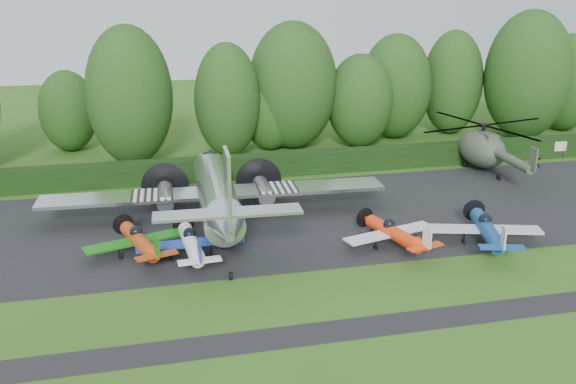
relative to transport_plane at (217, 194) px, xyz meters
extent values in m
plane|color=#325919|center=(4.43, -10.29, -2.26)|extent=(160.00, 160.00, 0.00)
cube|color=black|center=(4.43, -0.29, -2.26)|extent=(70.00, 18.00, 0.01)
cube|color=black|center=(4.43, -16.29, -2.26)|extent=(70.00, 2.00, 0.00)
cube|color=black|center=(4.43, 10.71, -2.26)|extent=(90.00, 1.60, 2.00)
cylinder|color=silver|center=(0.00, 0.39, -0.08)|extent=(2.64, 13.79, 2.64)
cone|color=silver|center=(0.00, 8.11, -0.08)|extent=(2.64, 1.72, 2.64)
cone|color=silver|center=(0.00, -7.89, 0.50)|extent=(2.64, 3.45, 2.64)
sphere|color=black|center=(0.00, 7.01, 0.50)|extent=(1.72, 1.72, 1.72)
cube|color=silver|center=(0.00, 1.54, -0.42)|extent=(25.28, 2.76, 0.25)
cube|color=white|center=(-4.60, 1.54, -0.28)|extent=(2.99, 2.87, 0.06)
cube|color=white|center=(4.60, 1.54, -0.28)|extent=(2.99, 2.87, 0.06)
cylinder|color=silver|center=(-3.68, 2.22, -0.71)|extent=(1.26, 3.68, 1.26)
cylinder|color=silver|center=(3.68, 2.22, -0.71)|extent=(1.26, 3.68, 1.26)
cylinder|color=black|center=(-3.68, 4.81, -0.71)|extent=(3.68, 0.03, 3.68)
cylinder|color=black|center=(3.68, 4.81, -0.71)|extent=(3.68, 0.03, 3.68)
cube|color=silver|center=(0.00, -8.81, 1.76)|extent=(8.62, 1.61, 0.16)
cube|color=silver|center=(0.00, -9.15, 3.37)|extent=(0.21, 2.53, 4.37)
cylinder|color=black|center=(-3.68, 1.77, -1.97)|extent=(0.29, 1.03, 1.03)
cylinder|color=black|center=(3.68, 1.77, -1.97)|extent=(0.29, 1.03, 1.03)
cylinder|color=black|center=(0.00, -9.27, -2.05)|extent=(0.21, 0.51, 0.51)
cylinder|color=#B53910|center=(-5.59, -4.70, -1.19)|extent=(0.93, 5.32, 0.93)
sphere|color=black|center=(-5.59, -4.12, -0.76)|extent=(0.81, 0.81, 0.81)
cube|color=#156E10|center=(-5.59, -4.22, -1.34)|extent=(6.78, 1.26, 0.14)
cube|color=#B53910|center=(-5.59, -7.90, -0.95)|extent=(2.52, 0.68, 0.10)
cube|color=#156E10|center=(-5.59, -7.99, -0.32)|extent=(0.10, 0.77, 1.26)
cylinder|color=black|center=(-5.59, -1.26, -1.19)|extent=(1.45, 0.02, 1.45)
cylinder|color=black|center=(-6.84, -4.41, -2.08)|extent=(0.14, 0.43, 0.43)
cylinder|color=black|center=(-4.33, -4.41, -2.08)|extent=(0.14, 0.43, 0.43)
cylinder|color=black|center=(-5.59, -2.18, -2.10)|extent=(0.12, 0.39, 0.39)
cylinder|color=white|center=(-2.42, -5.89, -1.19)|extent=(0.94, 5.36, 0.94)
sphere|color=black|center=(-2.42, -5.31, -0.75)|extent=(0.82, 0.82, 0.82)
cube|color=#1A359C|center=(-2.42, -5.40, -1.33)|extent=(6.82, 1.27, 0.14)
cube|color=white|center=(-2.42, -9.11, -0.94)|extent=(2.53, 0.68, 0.10)
cube|color=#1A359C|center=(-2.42, -9.20, -0.31)|extent=(0.10, 0.78, 1.27)
cylinder|color=black|center=(-2.42, -2.43, -1.19)|extent=(1.46, 0.02, 1.46)
cylinder|color=black|center=(-3.69, -5.60, -2.08)|extent=(0.14, 0.43, 0.43)
cylinder|color=black|center=(-1.15, -5.60, -2.08)|extent=(0.14, 0.43, 0.43)
cylinder|color=black|center=(-2.42, -3.36, -2.10)|extent=(0.12, 0.39, 0.39)
cylinder|color=#F8370E|center=(10.68, -7.10, -1.22)|extent=(0.91, 5.19, 0.91)
sphere|color=black|center=(10.68, -6.54, -0.80)|extent=(0.79, 0.79, 0.79)
cube|color=silver|center=(10.68, -6.63, -1.36)|extent=(6.61, 1.23, 0.13)
cube|color=#F8370E|center=(10.68, -10.22, -0.98)|extent=(2.45, 0.66, 0.09)
cube|color=silver|center=(10.68, -10.31, -0.37)|extent=(0.09, 0.76, 1.23)
cylinder|color=black|center=(10.68, -3.75, -1.22)|extent=(1.42, 0.02, 1.42)
cylinder|color=black|center=(9.45, -6.82, -2.09)|extent=(0.13, 0.42, 0.42)
cylinder|color=black|center=(11.90, -6.82, -2.09)|extent=(0.13, 0.42, 0.42)
cylinder|color=black|center=(10.68, -4.65, -2.11)|extent=(0.11, 0.38, 0.38)
cylinder|color=navy|center=(16.76, -8.22, -1.10)|extent=(1.01, 5.80, 1.01)
sphere|color=black|center=(16.76, -7.58, -0.62)|extent=(0.89, 0.89, 0.89)
cube|color=silver|center=(16.76, -7.69, -1.26)|extent=(7.38, 1.37, 0.15)
cube|color=navy|center=(16.76, -11.70, -0.84)|extent=(2.74, 0.74, 0.11)
cube|color=silver|center=(16.76, -11.80, -0.15)|extent=(0.11, 0.84, 1.37)
cylinder|color=black|center=(16.76, -4.47, -1.10)|extent=(1.58, 0.02, 1.58)
cylinder|color=black|center=(15.39, -7.90, -2.07)|extent=(0.15, 0.46, 0.46)
cylinder|color=black|center=(18.13, -7.90, -2.07)|extent=(0.15, 0.46, 0.46)
cylinder|color=black|center=(16.76, -5.47, -2.09)|extent=(0.13, 0.42, 0.42)
ellipsoid|color=#3E4938|center=(25.46, 8.25, -0.26)|extent=(3.47, 6.36, 3.33)
cylinder|color=#3E4938|center=(25.46, 3.25, 0.08)|extent=(0.78, 6.67, 0.78)
cube|color=#3E4938|center=(25.46, -0.20, 1.08)|extent=(0.13, 1.00, 1.78)
cylinder|color=black|center=(25.46, 8.25, 1.41)|extent=(0.33, 0.33, 0.89)
cylinder|color=black|center=(25.46, 8.25, 1.91)|extent=(0.78, 0.78, 0.28)
cylinder|color=black|center=(25.46, 8.25, 1.91)|extent=(13.35, 13.35, 0.07)
cube|color=#3E4938|center=(25.46, 7.36, 1.02)|extent=(1.00, 2.22, 0.78)
ellipsoid|color=black|center=(25.46, 10.03, -0.15)|extent=(2.11, 2.11, 1.90)
cylinder|color=black|center=(24.35, 9.14, -1.93)|extent=(0.20, 0.62, 0.62)
cylinder|color=black|center=(26.57, 9.14, -1.93)|extent=(0.20, 0.62, 0.62)
cylinder|color=black|center=(25.46, 4.69, -1.98)|extent=(0.18, 0.53, 0.53)
cylinder|color=#3F3326|center=(32.65, 9.99, -1.69)|extent=(0.11, 0.11, 1.13)
cylinder|color=#3F3326|center=(35.48, 9.99, -1.69)|extent=(0.11, 0.11, 1.13)
cube|color=beige|center=(34.07, 9.99, -1.03)|extent=(3.02, 0.08, 0.94)
cylinder|color=black|center=(17.30, 19.03, -0.68)|extent=(0.70, 0.70, 3.16)
ellipsoid|color=#1F3D13|center=(17.30, 19.03, 2.57)|extent=(6.86, 6.86, 9.66)
cylinder|color=black|center=(36.07, 18.40, 0.01)|extent=(0.70, 0.70, 4.54)
ellipsoid|color=#1F3D13|center=(36.07, 18.40, 4.67)|extent=(9.13, 9.13, 13.87)
cylinder|color=black|center=(3.41, 18.36, -0.43)|extent=(0.70, 0.70, 3.65)
ellipsoid|color=#1F3D13|center=(3.41, 18.36, 3.32)|extent=(6.47, 6.47, 11.17)
cylinder|color=black|center=(29.32, 22.32, -0.36)|extent=(0.70, 0.70, 3.79)
ellipsoid|color=#1F3D13|center=(29.32, 22.32, 3.53)|extent=(6.63, 6.63, 11.59)
cylinder|color=black|center=(10.41, 20.16, -0.14)|extent=(0.70, 0.70, 4.24)
ellipsoid|color=#1F3D13|center=(10.41, 20.16, 4.22)|extent=(9.05, 9.05, 12.95)
cylinder|color=black|center=(-12.05, 24.00, -0.91)|extent=(0.70, 0.70, 2.70)
ellipsoid|color=#1F3D13|center=(-12.05, 24.00, 1.86)|extent=(5.77, 5.77, 8.24)
cylinder|color=black|center=(-5.81, 17.51, -0.12)|extent=(0.70, 0.70, 4.27)
ellipsoid|color=#1F3D13|center=(-5.81, 17.51, 4.27)|extent=(7.98, 7.98, 13.05)
cylinder|color=black|center=(42.90, 20.91, -0.45)|extent=(0.70, 0.70, 3.62)
ellipsoid|color=#1F3D13|center=(42.90, 20.91, 3.27)|extent=(7.36, 7.36, 11.05)
cylinder|color=black|center=(22.34, 21.86, -0.40)|extent=(0.70, 0.70, 3.71)
ellipsoid|color=#1F3D13|center=(22.34, 21.86, 3.42)|extent=(7.75, 7.75, 11.35)
cylinder|color=black|center=(7.90, 19.91, -0.88)|extent=(0.70, 0.70, 2.75)
ellipsoid|color=#1F3D13|center=(7.90, 19.91, 1.94)|extent=(5.82, 5.82, 8.40)
camera|label=1|loc=(-4.94, -43.41, 14.69)|focal=40.00mm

